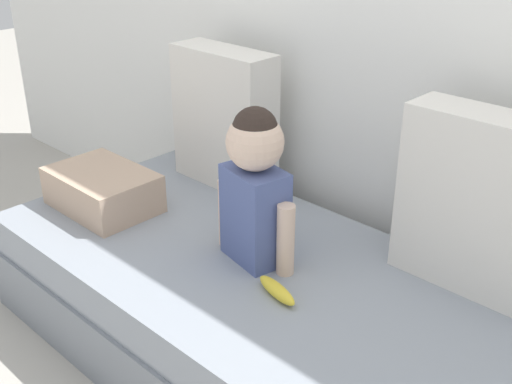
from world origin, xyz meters
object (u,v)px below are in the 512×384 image
toddler (255,183)px  throw_pillow_right (485,205)px  banana (277,290)px  couch (261,315)px  throw_pillow_left (224,118)px  folded_blanket (103,190)px

toddler → throw_pillow_right: bearing=30.7°
throw_pillow_right → banana: bearing=-130.2°
toddler → banana: bearing=-29.6°
throw_pillow_right → toddler: 0.68m
couch → banana: 0.28m
couch → throw_pillow_left: 0.80m
couch → banana: banana is taller
couch → folded_blanket: size_ratio=4.90×
toddler → banana: (0.20, -0.11, -0.25)m
throw_pillow_right → toddler: size_ratio=1.05×
toddler → banana: toddler is taller
toddler → couch: bearing=-22.6°
banana → couch: bearing=148.6°
folded_blanket → banana: bearing=1.5°
throw_pillow_left → folded_blanket: (-0.16, -0.48, -0.20)m
couch → throw_pillow_right: size_ratio=3.65×
couch → throw_pillow_right: bearing=33.9°
toddler → folded_blanket: size_ratio=1.28×
couch → folded_blanket: folded_blanket is taller
couch → toddler: bearing=157.4°
couch → toddler: toddler is taller
throw_pillow_left → banana: size_ratio=3.20×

